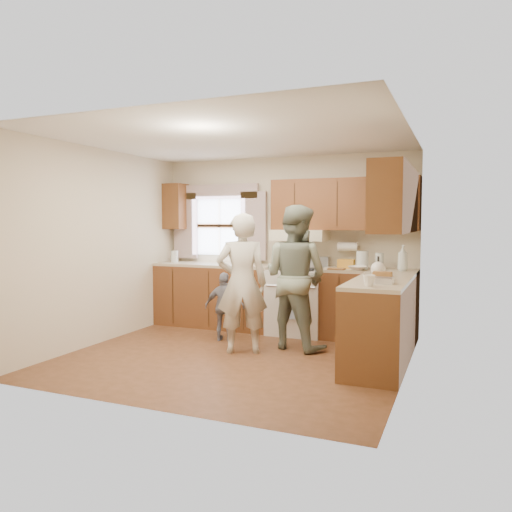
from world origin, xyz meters
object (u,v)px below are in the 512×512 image
at_px(woman_left, 242,283).
at_px(woman_right, 295,277).
at_px(child, 225,307).
at_px(stove, 298,300).

xyz_separation_m(woman_left, woman_right, (0.52, 0.46, 0.05)).
bearing_deg(woman_right, child, 15.90).
relative_size(woman_right, child, 1.96).
bearing_deg(woman_right, stove, -58.59).
relative_size(stove, child, 1.19).
distance_m(woman_left, child, 0.75).
bearing_deg(stove, woman_right, -74.42).
bearing_deg(stove, child, -134.73).
relative_size(stove, woman_right, 0.60).
height_order(stove, child, stove).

